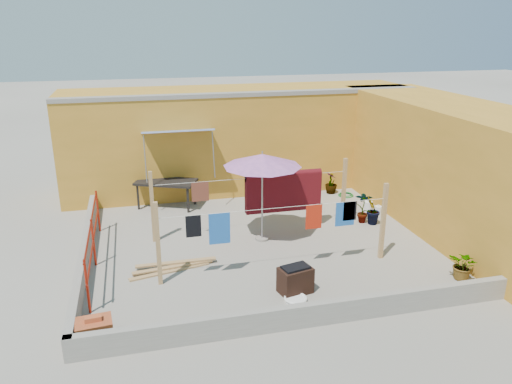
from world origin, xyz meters
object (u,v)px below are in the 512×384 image
at_px(brick_stack, 95,332).
at_px(white_basin, 296,299).
at_px(outdoor_table, 166,183).
at_px(brazier, 295,280).
at_px(plant_back_a, 307,195).
at_px(water_jug_b, 378,211).
at_px(water_jug_a, 368,207).
at_px(green_hose, 346,195).
at_px(patio_umbrella, 262,161).

relative_size(brick_stack, white_basin, 1.39).
height_order(outdoor_table, brazier, outdoor_table).
bearing_deg(brazier, plant_back_a, 67.74).
bearing_deg(water_jug_b, water_jug_a, 121.90).
height_order(brick_stack, plant_back_a, plant_back_a).
distance_m(white_basin, green_hose, 6.57).
height_order(patio_umbrella, brazier, patio_umbrella).
bearing_deg(plant_back_a, brazier, -112.26).
distance_m(outdoor_table, water_jug_a, 5.85).
bearing_deg(brick_stack, water_jug_a, 32.17).
height_order(white_basin, water_jug_b, water_jug_b).
relative_size(water_jug_a, plant_back_a, 0.53).
bearing_deg(green_hose, outdoor_table, 176.23).
distance_m(outdoor_table, green_hose, 5.56).
bearing_deg(water_jug_a, outdoor_table, 161.43).
bearing_deg(outdoor_table, water_jug_a, -18.57).
bearing_deg(brazier, white_basin, -106.57).
distance_m(brick_stack, water_jug_b, 8.54).
bearing_deg(water_jug_b, patio_umbrella, -167.25).
height_order(white_basin, green_hose, white_basin).
relative_size(white_basin, plant_back_a, 0.65).
bearing_deg(green_hose, brick_stack, -140.05).
xyz_separation_m(water_jug_b, plant_back_a, (-1.69, 1.18, 0.22)).
xyz_separation_m(outdoor_table, green_hose, (5.51, -0.36, -0.69)).
distance_m(patio_umbrella, brazier, 3.18).
bearing_deg(outdoor_table, water_jug_b, -20.58).
relative_size(green_hose, plant_back_a, 0.68).
height_order(outdoor_table, water_jug_b, outdoor_table).
bearing_deg(water_jug_a, green_hose, 90.59).
bearing_deg(outdoor_table, patio_umbrella, -54.41).
relative_size(brazier, water_jug_b, 2.32).
distance_m(brazier, plant_back_a, 5.02).
height_order(brick_stack, brazier, brazier).
bearing_deg(brazier, patio_umbrella, 89.84).
distance_m(patio_umbrella, white_basin, 3.58).
relative_size(white_basin, green_hose, 0.95).
xyz_separation_m(brazier, water_jug_b, (3.60, 3.47, -0.14)).
height_order(brick_stack, white_basin, brick_stack).
height_order(white_basin, plant_back_a, plant_back_a).
height_order(patio_umbrella, white_basin, patio_umbrella).
bearing_deg(plant_back_a, water_jug_b, -34.90).
height_order(outdoor_table, brick_stack, outdoor_table).
height_order(brick_stack, water_jug_a, brick_stack).
bearing_deg(outdoor_table, brick_stack, -104.86).
distance_m(water_jug_a, plant_back_a, 1.77).
xyz_separation_m(brazier, white_basin, (-0.10, -0.32, -0.24)).
xyz_separation_m(brick_stack, green_hose, (7.21, 6.04, -0.19)).
bearing_deg(plant_back_a, patio_umbrella, -133.53).
distance_m(outdoor_table, plant_back_a, 4.14).
bearing_deg(plant_back_a, green_hose, 21.66).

